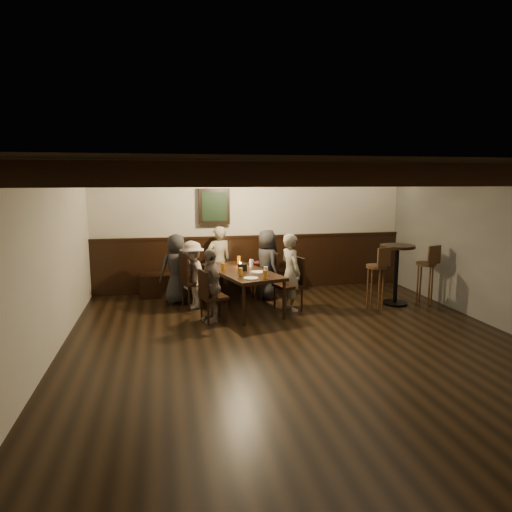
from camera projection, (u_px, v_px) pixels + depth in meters
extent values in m
plane|color=black|center=(300.00, 346.00, 6.32)|extent=(7.00, 7.00, 0.00)
plane|color=black|center=(303.00, 170.00, 5.93)|extent=(7.00, 7.00, 0.00)
plane|color=silver|center=(252.00, 232.00, 9.51)|extent=(6.50, 0.00, 6.50)
plane|color=#535350|center=(512.00, 253.00, 6.76)|extent=(0.00, 7.00, 7.00)
plane|color=silver|center=(43.00, 270.00, 5.49)|extent=(0.00, 7.00, 7.00)
cube|color=black|center=(253.00, 263.00, 9.58)|extent=(6.50, 0.08, 1.10)
cube|color=black|center=(216.00, 283.00, 9.22)|extent=(3.00, 0.45, 0.45)
cube|color=black|center=(214.00, 206.00, 9.16)|extent=(0.62, 0.12, 0.72)
cube|color=black|center=(215.00, 207.00, 9.10)|extent=(0.50, 0.02, 0.58)
cube|color=black|center=(428.00, 175.00, 3.14)|extent=(6.50, 0.10, 0.16)
cube|color=black|center=(358.00, 176.00, 4.26)|extent=(6.50, 0.10, 0.16)
cube|color=black|center=(318.00, 177.00, 5.38)|extent=(6.50, 0.10, 0.16)
cube|color=black|center=(291.00, 178.00, 6.50)|extent=(6.50, 0.10, 0.16)
cube|color=black|center=(272.00, 178.00, 7.62)|extent=(6.50, 0.10, 0.16)
cube|color=black|center=(258.00, 178.00, 8.74)|extent=(6.50, 0.10, 0.16)
sphere|color=#FFE099|center=(109.00, 185.00, 8.21)|extent=(0.07, 0.07, 0.07)
sphere|color=#FFE099|center=(186.00, 185.00, 8.48)|extent=(0.07, 0.07, 0.07)
sphere|color=#FFE099|center=(258.00, 185.00, 8.74)|extent=(0.07, 0.07, 0.07)
sphere|color=#FFE099|center=(326.00, 184.00, 9.01)|extent=(0.07, 0.07, 0.07)
sphere|color=#FFE099|center=(390.00, 184.00, 9.28)|extent=(0.07, 0.07, 0.07)
cube|color=black|center=(241.00, 272.00, 8.04)|extent=(1.31, 2.03, 0.06)
cylinder|color=black|center=(244.00, 306.00, 7.16)|extent=(0.06, 0.06, 0.65)
cylinder|color=black|center=(205.00, 283.00, 8.72)|extent=(0.06, 0.06, 0.65)
cylinder|color=black|center=(284.00, 300.00, 7.49)|extent=(0.06, 0.06, 0.65)
cylinder|color=black|center=(239.00, 280.00, 9.04)|extent=(0.06, 0.06, 0.65)
cube|color=black|center=(195.00, 282.00, 8.16)|extent=(0.56, 0.56, 0.05)
cube|color=black|center=(184.00, 268.00, 8.03)|extent=(0.16, 0.45, 0.50)
cube|color=black|center=(214.00, 297.00, 7.38)|extent=(0.48, 0.48, 0.05)
cube|color=black|center=(203.00, 284.00, 7.26)|extent=(0.14, 0.39, 0.43)
cube|color=black|center=(264.00, 277.00, 8.79)|extent=(0.51, 0.51, 0.05)
cube|color=black|center=(273.00, 263.00, 8.83)|extent=(0.15, 0.41, 0.45)
cube|color=black|center=(288.00, 286.00, 7.99)|extent=(0.53, 0.53, 0.05)
cube|color=black|center=(298.00, 270.00, 8.04)|extent=(0.15, 0.43, 0.47)
imported|color=#28292B|center=(177.00, 269.00, 8.44)|extent=(0.72, 0.57, 1.30)
imported|color=gray|center=(219.00, 261.00, 8.96)|extent=(0.58, 0.45, 1.39)
imported|color=maroon|center=(263.00, 264.00, 9.25)|extent=(0.68, 0.59, 1.19)
imported|color=gray|center=(192.00, 275.00, 8.12)|extent=(0.64, 0.88, 1.21)
imported|color=slate|center=(211.00, 285.00, 7.33)|extent=(0.47, 0.76, 1.20)
imported|color=#242426|center=(267.00, 264.00, 8.77)|extent=(0.58, 0.74, 1.34)
imported|color=gray|center=(291.00, 272.00, 7.98)|extent=(0.45, 0.56, 1.36)
cylinder|color=#BF7219|center=(212.00, 261.00, 8.52)|extent=(0.07, 0.07, 0.14)
cylinder|color=#BF7219|center=(239.00, 260.00, 8.71)|extent=(0.07, 0.07, 0.14)
cylinder|color=#BF7219|center=(223.00, 267.00, 7.98)|extent=(0.07, 0.07, 0.14)
cylinder|color=silver|center=(251.00, 263.00, 8.34)|extent=(0.07, 0.07, 0.14)
cylinder|color=#BF7219|center=(241.00, 272.00, 7.53)|extent=(0.07, 0.07, 0.14)
cylinder|color=silver|center=(266.00, 271.00, 7.63)|extent=(0.07, 0.07, 0.14)
cylinder|color=#BF7219|center=(265.00, 274.00, 7.34)|extent=(0.07, 0.07, 0.14)
cylinder|color=white|center=(251.00, 278.00, 7.35)|extent=(0.24, 0.24, 0.01)
cylinder|color=white|center=(258.00, 272.00, 7.85)|extent=(0.24, 0.24, 0.01)
cube|color=black|center=(242.00, 267.00, 7.98)|extent=(0.15, 0.10, 0.12)
cylinder|color=beige|center=(240.00, 266.00, 8.35)|extent=(0.05, 0.05, 0.05)
cylinder|color=black|center=(395.00, 303.00, 8.45)|extent=(0.46, 0.46, 0.04)
cylinder|color=black|center=(396.00, 276.00, 8.37)|extent=(0.07, 0.07, 1.04)
cylinder|color=black|center=(398.00, 246.00, 8.28)|extent=(0.63, 0.63, 0.05)
cylinder|color=#3D2313|center=(376.00, 266.00, 8.04)|extent=(0.35, 0.35, 0.05)
cube|color=#3D2313|center=(384.00, 257.00, 7.87)|extent=(0.30, 0.14, 0.33)
cylinder|color=#3D2313|center=(426.00, 264.00, 8.28)|extent=(0.35, 0.35, 0.05)
cube|color=#3D2313|center=(434.00, 255.00, 8.11)|extent=(0.31, 0.13, 0.33)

